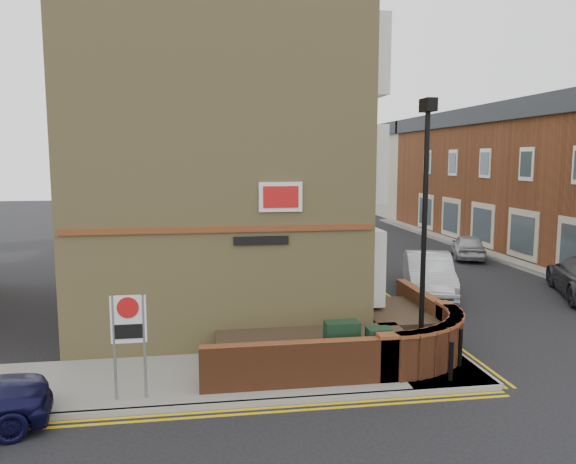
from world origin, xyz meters
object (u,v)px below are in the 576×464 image
Objects in this scene: utility_cabinet_large at (342,346)px; silver_car_near at (429,274)px; lamppost at (424,234)px; zone_sign at (129,328)px.

silver_car_near is (5.21, 7.33, 0.05)m from utility_cabinet_large.
lamppost is 3.24m from utility_cabinet_large.
zone_sign is 12.85m from silver_car_near.
lamppost is 1.35× the size of silver_car_near.
utility_cabinet_large is at bearing 9.69° from zone_sign.
zone_sign reaches higher than silver_car_near.
zone_sign is at bearing -170.31° from utility_cabinet_large.
zone_sign is 0.47× the size of silver_car_near.
utility_cabinet_large is at bearing -108.79° from silver_car_near.
utility_cabinet_large is 0.26× the size of silver_car_near.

